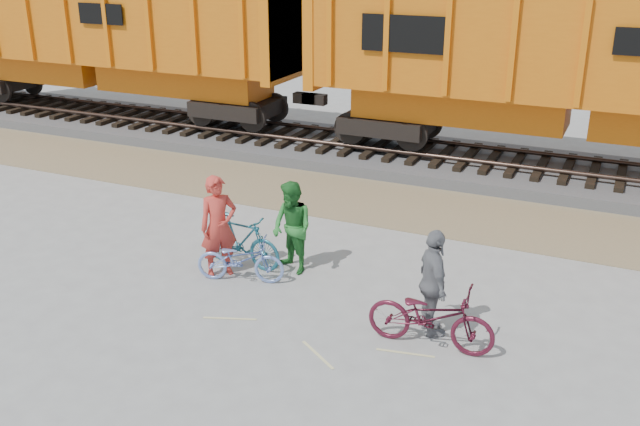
{
  "coord_description": "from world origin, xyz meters",
  "views": [
    {
      "loc": [
        4.7,
        -9.69,
        5.94
      ],
      "look_at": [
        -0.39,
        1.5,
        1.18
      ],
      "focal_mm": 40.0,
      "sensor_mm": 36.0,
      "label": 1
    }
  ],
  "objects_px": {
    "bicycle_teal": "(241,241)",
    "person_woman": "(433,283)",
    "hopper_car_center": "(586,66)",
    "hopper_car_left": "(102,34)",
    "bicycle_maroon": "(431,317)",
    "bicycle_blue": "(240,260)",
    "person_solo": "(219,226)",
    "person_man": "(292,228)"
  },
  "relations": [
    {
      "from": "hopper_car_left",
      "to": "hopper_car_center",
      "type": "xyz_separation_m",
      "value": [
        15.0,
        0.0,
        0.0
      ]
    },
    {
      "from": "hopper_car_center",
      "to": "bicycle_blue",
      "type": "relative_size",
      "value": 8.57
    },
    {
      "from": "bicycle_maroon",
      "to": "person_solo",
      "type": "xyz_separation_m",
      "value": [
        -4.32,
        0.86,
        0.45
      ]
    },
    {
      "from": "bicycle_teal",
      "to": "person_man",
      "type": "distance_m",
      "value": 1.08
    },
    {
      "from": "hopper_car_left",
      "to": "bicycle_maroon",
      "type": "height_order",
      "value": "hopper_car_left"
    },
    {
      "from": "bicycle_blue",
      "to": "bicycle_teal",
      "type": "xyz_separation_m",
      "value": [
        -0.32,
        0.58,
        0.09
      ]
    },
    {
      "from": "bicycle_blue",
      "to": "person_man",
      "type": "height_order",
      "value": "person_man"
    },
    {
      "from": "bicycle_blue",
      "to": "person_solo",
      "type": "distance_m",
      "value": 0.74
    },
    {
      "from": "bicycle_teal",
      "to": "person_woman",
      "type": "bearing_deg",
      "value": -98.49
    },
    {
      "from": "hopper_car_center",
      "to": "bicycle_maroon",
      "type": "relative_size",
      "value": 7.05
    },
    {
      "from": "hopper_car_center",
      "to": "bicycle_maroon",
      "type": "bearing_deg",
      "value": -96.8
    },
    {
      "from": "bicycle_blue",
      "to": "person_woman",
      "type": "distance_m",
      "value": 3.77
    },
    {
      "from": "person_man",
      "to": "person_woman",
      "type": "height_order",
      "value": "person_woman"
    },
    {
      "from": "hopper_car_left",
      "to": "bicycle_maroon",
      "type": "bearing_deg",
      "value": -33.65
    },
    {
      "from": "hopper_car_center",
      "to": "bicycle_blue",
      "type": "bearing_deg",
      "value": -120.12
    },
    {
      "from": "bicycle_teal",
      "to": "person_man",
      "type": "xyz_separation_m",
      "value": [
        1.0,
        0.2,
        0.36
      ]
    },
    {
      "from": "bicycle_blue",
      "to": "bicycle_maroon",
      "type": "height_order",
      "value": "bicycle_maroon"
    },
    {
      "from": "person_man",
      "to": "person_woman",
      "type": "relative_size",
      "value": 0.99
    },
    {
      "from": "bicycle_blue",
      "to": "hopper_car_left",
      "type": "bearing_deg",
      "value": 34.08
    },
    {
      "from": "hopper_car_left",
      "to": "person_solo",
      "type": "xyz_separation_m",
      "value": [
        9.58,
        -8.39,
        -2.04
      ]
    },
    {
      "from": "hopper_car_center",
      "to": "person_man",
      "type": "relative_size",
      "value": 7.92
    },
    {
      "from": "bicycle_blue",
      "to": "bicycle_maroon",
      "type": "bearing_deg",
      "value": -117.1
    },
    {
      "from": "hopper_car_left",
      "to": "hopper_car_center",
      "type": "bearing_deg",
      "value": 0.0
    },
    {
      "from": "person_solo",
      "to": "person_man",
      "type": "bearing_deg",
      "value": -18.46
    },
    {
      "from": "bicycle_blue",
      "to": "person_man",
      "type": "xyz_separation_m",
      "value": [
        0.68,
        0.78,
        0.45
      ]
    },
    {
      "from": "bicycle_blue",
      "to": "bicycle_maroon",
      "type": "relative_size",
      "value": 0.82
    },
    {
      "from": "hopper_car_left",
      "to": "hopper_car_center",
      "type": "distance_m",
      "value": 15.0
    },
    {
      "from": "hopper_car_left",
      "to": "bicycle_teal",
      "type": "relative_size",
      "value": 8.07
    },
    {
      "from": "person_woman",
      "to": "person_solo",
      "type": "bearing_deg",
      "value": 50.68
    },
    {
      "from": "hopper_car_left",
      "to": "bicycle_teal",
      "type": "xyz_separation_m",
      "value": [
        9.75,
        -7.91,
        -2.48
      ]
    },
    {
      "from": "hopper_car_left",
      "to": "person_man",
      "type": "xyz_separation_m",
      "value": [
        10.75,
        -7.71,
        -2.12
      ]
    },
    {
      "from": "bicycle_maroon",
      "to": "person_solo",
      "type": "distance_m",
      "value": 4.43
    },
    {
      "from": "bicycle_teal",
      "to": "hopper_car_center",
      "type": "bearing_deg",
      "value": -28.94
    },
    {
      "from": "hopper_car_center",
      "to": "bicycle_teal",
      "type": "xyz_separation_m",
      "value": [
        -5.25,
        -7.91,
        -2.48
      ]
    },
    {
      "from": "hopper_car_center",
      "to": "person_man",
      "type": "xyz_separation_m",
      "value": [
        -4.25,
        -7.71,
        -2.12
      ]
    },
    {
      "from": "person_solo",
      "to": "person_man",
      "type": "xyz_separation_m",
      "value": [
        1.18,
        0.68,
        -0.08
      ]
    },
    {
      "from": "bicycle_teal",
      "to": "bicycle_maroon",
      "type": "height_order",
      "value": "same"
    },
    {
      "from": "hopper_car_left",
      "to": "person_woman",
      "type": "bearing_deg",
      "value": -32.68
    },
    {
      "from": "hopper_car_left",
      "to": "bicycle_maroon",
      "type": "relative_size",
      "value": 7.05
    },
    {
      "from": "bicycle_maroon",
      "to": "person_woman",
      "type": "bearing_deg",
      "value": 12.16
    },
    {
      "from": "hopper_car_left",
      "to": "bicycle_maroon",
      "type": "xyz_separation_m",
      "value": [
        13.9,
        -9.25,
        -2.48
      ]
    },
    {
      "from": "hopper_car_center",
      "to": "bicycle_teal",
      "type": "distance_m",
      "value": 9.81
    }
  ]
}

